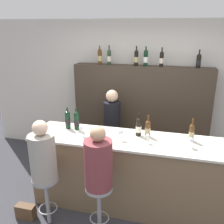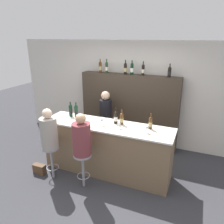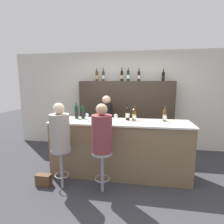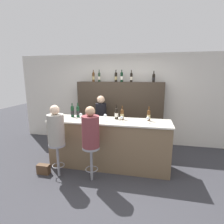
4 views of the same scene
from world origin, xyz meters
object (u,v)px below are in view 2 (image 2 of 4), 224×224
at_px(wine_bottle_backbar_1, 107,67).
at_px(wine_bottle_backbar_2, 125,68).
at_px(wine_bottle_counter_1, 76,111).
at_px(wine_bottle_backbar_3, 132,69).
at_px(wine_bottle_backbar_0, 100,67).
at_px(guest_seated_left, 49,131).
at_px(handbag, 39,169).
at_px(bar_stool_right, 83,162).
at_px(bartender, 106,123).
at_px(wine_bottle_counter_3, 122,119).
at_px(guest_seated_right, 82,138).
at_px(wine_glass_0, 77,116).
at_px(wine_glass_1, 102,120).
at_px(bar_stool_left, 51,154).
at_px(wine_glass_3, 147,128).
at_px(wine_glass_2, 119,124).
at_px(wine_bottle_counter_2, 116,117).
at_px(wine_bottle_backbar_4, 143,70).
at_px(wine_bottle_counter_4, 150,123).
at_px(wine_bottle_counter_0, 71,110).
at_px(wine_bottle_backbar_5, 169,72).

height_order(wine_bottle_backbar_1, wine_bottle_backbar_2, wine_bottle_backbar_1).
relative_size(wine_bottle_counter_1, wine_bottle_backbar_3, 1.00).
relative_size(wine_bottle_backbar_0, wine_bottle_backbar_2, 0.99).
bearing_deg(guest_seated_left, handbag, 180.00).
distance_m(bar_stool_right, handbag, 1.12).
xyz_separation_m(bar_stool_right, bartender, (-0.22, 1.51, 0.17)).
relative_size(wine_bottle_counter_3, guest_seated_right, 0.39).
xyz_separation_m(wine_glass_0, handbag, (-0.64, -0.54, -1.06)).
distance_m(wine_bottle_counter_1, wine_bottle_backbar_1, 1.46).
xyz_separation_m(wine_glass_1, guest_seated_right, (-0.14, -0.54, -0.15)).
xyz_separation_m(bar_stool_left, guest_seated_left, (0.00, 0.00, 0.49)).
relative_size(wine_glass_3, handbag, 0.52).
relative_size(wine_bottle_counter_1, wine_bottle_backbar_0, 1.01).
xyz_separation_m(wine_bottle_backbar_2, wine_glass_2, (0.39, -1.43, -0.81)).
bearing_deg(bar_stool_left, wine_bottle_backbar_2, 68.01).
bearing_deg(wine_bottle_counter_2, bar_stool_right, -114.99).
bearing_deg(bar_stool_right, wine_bottle_backbar_4, 74.99).
height_order(wine_bottle_backbar_3, bartender, wine_bottle_backbar_3).
height_order(wine_bottle_counter_3, wine_glass_3, wine_bottle_counter_3).
height_order(wine_bottle_counter_2, bartender, bartender).
distance_m(wine_bottle_backbar_3, wine_glass_1, 1.64).
bearing_deg(wine_glass_3, bartender, 141.91).
distance_m(wine_bottle_counter_4, guest_seated_right, 1.28).
distance_m(wine_glass_1, bartender, 1.14).
height_order(wine_glass_0, handbag, wine_glass_0).
bearing_deg(wine_bottle_backbar_1, wine_bottle_counter_0, -103.71).
distance_m(wine_bottle_counter_0, wine_bottle_backbar_2, 1.65).
relative_size(wine_bottle_counter_2, handbag, 1.24).
bearing_deg(wine_bottle_counter_2, wine_bottle_counter_4, 0.00).
relative_size(wine_bottle_backbar_3, wine_glass_1, 2.19).
xyz_separation_m(wine_bottle_counter_0, guest_seated_right, (0.69, -0.74, -0.18)).
bearing_deg(wine_bottle_backbar_1, wine_bottle_counter_3, -55.12).
bearing_deg(guest_seated_left, wine_glass_3, 17.45).
relative_size(wine_bottle_backbar_1, wine_glass_0, 2.30).
xyz_separation_m(wine_bottle_backbar_4, wine_glass_2, (-0.04, -1.43, -0.81)).
distance_m(wine_bottle_counter_4, wine_glass_2, 0.58).
bearing_deg(guest_seated_right, wine_glass_3, 27.92).
distance_m(wine_bottle_backbar_0, wine_bottle_backbar_5, 1.69).
relative_size(wine_bottle_counter_0, wine_glass_2, 2.59).
xyz_separation_m(wine_bottle_counter_4, handbag, (-2.08, -0.74, -1.08)).
bearing_deg(wine_glass_2, bar_stool_right, -132.28).
distance_m(bar_stool_left, guest_seated_right, 0.85).
bearing_deg(wine_bottle_counter_2, wine_bottle_backbar_2, 101.41).
height_order(bar_stool_left, bartender, bartender).
xyz_separation_m(wine_glass_3, guest_seated_left, (-1.72, -0.54, -0.14)).
xyz_separation_m(guest_seated_left, bar_stool_right, (0.70, 0.00, -0.49)).
xyz_separation_m(wine_bottle_counter_2, bar_stool_left, (-1.04, -0.74, -0.66)).
xyz_separation_m(bar_stool_left, handbag, (-0.34, 0.00, -0.42)).
bearing_deg(bar_stool_right, wine_bottle_counter_3, 57.64).
relative_size(wine_bottle_backbar_2, guest_seated_left, 0.43).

